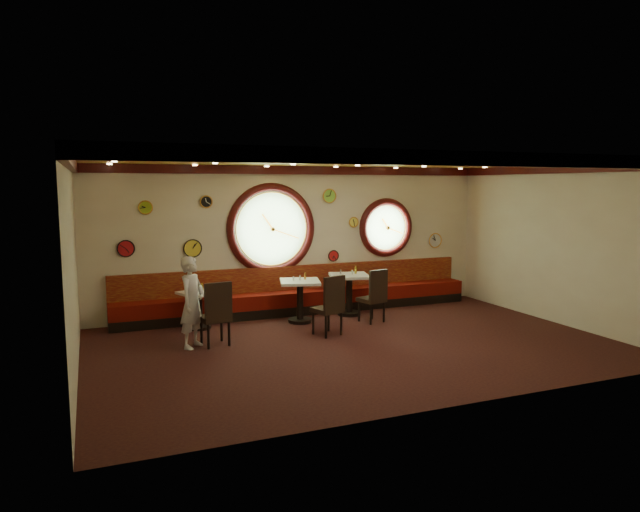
% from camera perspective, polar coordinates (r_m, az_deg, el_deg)
% --- Properties ---
extents(floor, '(9.00, 6.00, 0.00)m').
position_cam_1_polar(floor, '(10.15, 3.58, -8.86)').
color(floor, black).
rests_on(floor, ground).
extents(ceiling, '(9.00, 6.00, 0.02)m').
position_cam_1_polar(ceiling, '(9.77, 3.73, 9.50)').
color(ceiling, gold).
rests_on(ceiling, wall_back).
extents(wall_back, '(9.00, 0.02, 3.20)m').
position_cam_1_polar(wall_back, '(12.58, -2.28, 1.68)').
color(wall_back, beige).
rests_on(wall_back, floor).
extents(wall_front, '(9.00, 0.02, 3.20)m').
position_cam_1_polar(wall_front, '(7.27, 13.98, -2.52)').
color(wall_front, beige).
rests_on(wall_front, floor).
extents(wall_left, '(0.02, 6.00, 3.20)m').
position_cam_1_polar(wall_left, '(8.87, -23.54, -1.20)').
color(wall_left, beige).
rests_on(wall_left, floor).
extents(wall_right, '(0.02, 6.00, 3.20)m').
position_cam_1_polar(wall_right, '(12.45, 22.66, 1.07)').
color(wall_right, beige).
rests_on(wall_right, floor).
extents(molding_back, '(9.00, 0.10, 0.18)m').
position_cam_1_polar(molding_back, '(12.49, -2.24, 8.57)').
color(molding_back, '#380A0A').
rests_on(molding_back, wall_back).
extents(molding_front, '(9.00, 0.10, 0.18)m').
position_cam_1_polar(molding_front, '(7.22, 14.10, 9.43)').
color(molding_front, '#380A0A').
rests_on(molding_front, wall_back).
extents(molding_left, '(0.10, 6.00, 0.18)m').
position_cam_1_polar(molding_left, '(8.80, -23.70, 8.60)').
color(molding_left, '#380A0A').
rests_on(molding_left, wall_back).
extents(molding_right, '(0.10, 6.00, 0.18)m').
position_cam_1_polar(molding_right, '(12.37, 22.83, 8.04)').
color(molding_right, '#380A0A').
rests_on(molding_right, wall_back).
extents(banquette_base, '(8.00, 0.55, 0.20)m').
position_cam_1_polar(banquette_base, '(12.56, -1.81, -5.27)').
color(banquette_base, black).
rests_on(banquette_base, floor).
extents(banquette_seat, '(8.00, 0.55, 0.30)m').
position_cam_1_polar(banquette_seat, '(12.51, -1.82, -4.15)').
color(banquette_seat, '#5A0B07').
rests_on(banquette_seat, banquette_base).
extents(banquette_back, '(8.00, 0.10, 0.55)m').
position_cam_1_polar(banquette_back, '(12.64, -2.17, -2.19)').
color(banquette_back, '#63070F').
rests_on(banquette_back, wall_back).
extents(porthole_left_glass, '(1.66, 0.02, 1.66)m').
position_cam_1_polar(porthole_left_glass, '(12.37, -4.90, 2.72)').
color(porthole_left_glass, '#8FC878').
rests_on(porthole_left_glass, wall_back).
extents(porthole_left_frame, '(1.98, 0.18, 1.98)m').
position_cam_1_polar(porthole_left_frame, '(12.35, -4.88, 2.72)').
color(porthole_left_frame, '#380A0A').
rests_on(porthole_left_frame, wall_back).
extents(porthole_left_ring, '(1.61, 0.03, 1.61)m').
position_cam_1_polar(porthole_left_ring, '(12.33, -4.84, 2.71)').
color(porthole_left_ring, gold).
rests_on(porthole_left_ring, wall_back).
extents(porthole_right_glass, '(1.10, 0.02, 1.10)m').
position_cam_1_polar(porthole_right_glass, '(13.47, 6.57, 2.84)').
color(porthole_right_glass, '#8FC878').
rests_on(porthole_right_glass, wall_back).
extents(porthole_right_frame, '(1.38, 0.18, 1.38)m').
position_cam_1_polar(porthole_right_frame, '(13.45, 6.60, 2.84)').
color(porthole_right_frame, '#380A0A').
rests_on(porthole_right_frame, wall_back).
extents(porthole_right_ring, '(1.09, 0.03, 1.09)m').
position_cam_1_polar(porthole_right_ring, '(13.43, 6.66, 2.83)').
color(porthole_right_ring, gold).
rests_on(porthole_right_ring, wall_back).
extents(wall_clock_0, '(0.22, 0.03, 0.22)m').
position_cam_1_polar(wall_clock_0, '(13.04, 3.37, 3.40)').
color(wall_clock_0, '#ECE24E').
rests_on(wall_clock_0, wall_back).
extents(wall_clock_1, '(0.24, 0.03, 0.24)m').
position_cam_1_polar(wall_clock_1, '(11.96, -11.32, 5.34)').
color(wall_clock_1, black).
rests_on(wall_clock_1, wall_back).
extents(wall_clock_2, '(0.32, 0.03, 0.32)m').
position_cam_1_polar(wall_clock_2, '(11.83, -18.85, 0.71)').
color(wall_clock_2, '#B3111B').
rests_on(wall_clock_2, wall_back).
extents(wall_clock_3, '(0.34, 0.03, 0.34)m').
position_cam_1_polar(wall_clock_3, '(14.16, 11.42, 1.54)').
color(wall_clock_3, silver).
rests_on(wall_clock_3, wall_back).
extents(wall_clock_4, '(0.30, 0.03, 0.30)m').
position_cam_1_polar(wall_clock_4, '(12.77, 0.94, 6.03)').
color(wall_clock_4, '#81CB3F').
rests_on(wall_clock_4, wall_back).
extents(wall_clock_5, '(0.36, 0.03, 0.36)m').
position_cam_1_polar(wall_clock_5, '(11.98, -12.62, 0.75)').
color(wall_clock_5, gold).
rests_on(wall_clock_5, wall_back).
extents(wall_clock_6, '(0.24, 0.03, 0.24)m').
position_cam_1_polar(wall_clock_6, '(12.90, 1.34, 0.03)').
color(wall_clock_6, red).
rests_on(wall_clock_6, wall_back).
extents(wall_clock_7, '(0.26, 0.03, 0.26)m').
position_cam_1_polar(wall_clock_7, '(11.80, -17.06, 4.66)').
color(wall_clock_7, '#8CB123').
rests_on(wall_clock_7, wall_back).
extents(table_a, '(0.88, 0.88, 0.74)m').
position_cam_1_polar(table_a, '(11.37, -11.97, -4.85)').
color(table_a, black).
rests_on(table_a, floor).
extents(table_b, '(0.97, 0.97, 0.87)m').
position_cam_1_polar(table_b, '(11.65, -2.02, -4.00)').
color(table_b, black).
rests_on(table_b, floor).
extents(table_c, '(0.98, 0.98, 0.88)m').
position_cam_1_polar(table_c, '(12.31, 2.94, -3.36)').
color(table_c, black).
rests_on(table_c, floor).
extents(chair_a, '(0.54, 0.54, 0.71)m').
position_cam_1_polar(chair_a, '(10.04, -10.30, -5.29)').
color(chair_a, black).
rests_on(chair_a, floor).
extents(chair_b, '(0.59, 0.59, 0.70)m').
position_cam_1_polar(chair_b, '(10.57, 1.08, -4.58)').
color(chair_b, black).
rests_on(chair_b, floor).
extents(chair_c, '(0.56, 0.56, 0.68)m').
position_cam_1_polar(chair_c, '(11.63, 5.51, -3.64)').
color(chair_c, black).
rests_on(chair_c, floor).
extents(condiment_a_salt, '(0.03, 0.03, 0.10)m').
position_cam_1_polar(condiment_a_salt, '(11.38, -12.45, -3.22)').
color(condiment_a_salt, silver).
rests_on(condiment_a_salt, table_a).
extents(condiment_b_salt, '(0.03, 0.03, 0.09)m').
position_cam_1_polar(condiment_b_salt, '(11.57, -2.68, -2.26)').
color(condiment_b_salt, silver).
rests_on(condiment_b_salt, table_b).
extents(condiment_c_salt, '(0.04, 0.04, 0.10)m').
position_cam_1_polar(condiment_c_salt, '(12.27, 2.08, -1.60)').
color(condiment_c_salt, silver).
rests_on(condiment_c_salt, table_c).
extents(condiment_a_pepper, '(0.04, 0.04, 0.11)m').
position_cam_1_polar(condiment_a_pepper, '(11.32, -12.16, -3.22)').
color(condiment_a_pepper, silver).
rests_on(condiment_a_pepper, table_a).
extents(condiment_b_pepper, '(0.04, 0.04, 0.11)m').
position_cam_1_polar(condiment_b_pepper, '(11.59, -2.02, -2.18)').
color(condiment_b_pepper, silver).
rests_on(condiment_b_pepper, table_b).
extents(condiment_c_pepper, '(0.03, 0.03, 0.10)m').
position_cam_1_polar(condiment_c_pepper, '(12.27, 3.25, -1.62)').
color(condiment_c_pepper, silver).
rests_on(condiment_c_pepper, table_c).
extents(condiment_a_bottle, '(0.05, 0.05, 0.15)m').
position_cam_1_polar(condiment_a_bottle, '(11.43, -11.69, -3.02)').
color(condiment_a_bottle, gold).
rests_on(condiment_a_bottle, table_a).
extents(condiment_b_bottle, '(0.04, 0.04, 0.14)m').
position_cam_1_polar(condiment_b_bottle, '(11.69, -1.51, -2.02)').
color(condiment_b_bottle, orange).
rests_on(condiment_b_bottle, table_b).
extents(condiment_c_bottle, '(0.05, 0.05, 0.17)m').
position_cam_1_polar(condiment_c_bottle, '(12.35, 3.58, -1.38)').
color(condiment_c_bottle, gold).
rests_on(condiment_c_bottle, table_c).
extents(waiter, '(0.66, 0.69, 1.59)m').
position_cam_1_polar(waiter, '(10.05, -12.66, -4.53)').
color(waiter, silver).
rests_on(waiter, floor).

